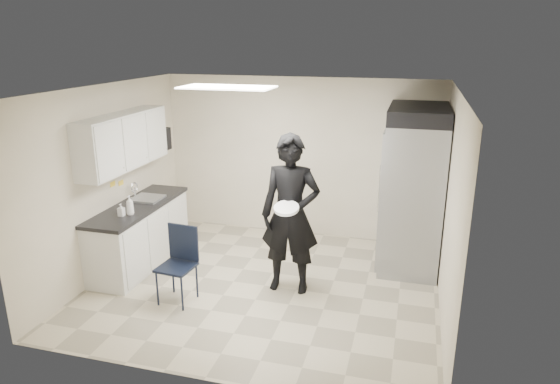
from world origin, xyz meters
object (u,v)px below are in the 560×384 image
(folding_chair, at_px, (176,267))
(man_tuxedo, at_px, (290,215))
(commercial_fridge, at_px, (413,194))
(lower_counter, at_px, (140,236))

(folding_chair, bearing_deg, man_tuxedo, 34.76)
(commercial_fridge, distance_m, folding_chair, 3.43)
(commercial_fridge, bearing_deg, man_tuxedo, -140.11)
(lower_counter, height_order, man_tuxedo, man_tuxedo)
(lower_counter, distance_m, commercial_fridge, 3.98)
(commercial_fridge, relative_size, folding_chair, 2.25)
(lower_counter, distance_m, folding_chair, 1.34)
(lower_counter, relative_size, folding_chair, 2.03)
(commercial_fridge, height_order, man_tuxedo, commercial_fridge)
(commercial_fridge, height_order, folding_chair, commercial_fridge)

